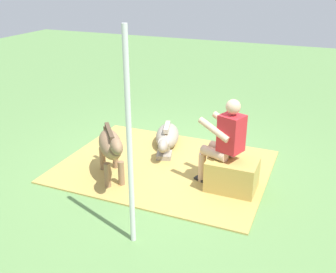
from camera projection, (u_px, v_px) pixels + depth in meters
The scene contains 7 objects.
ground_plane at pixel (165, 165), 6.34m from camera, with size 24.00×24.00×0.00m, color #608C4C.
hay_patch at pixel (164, 166), 6.27m from camera, with size 3.22×2.49×0.02m, color tan.
hay_bale at pixel (232, 175), 5.54m from camera, with size 0.69×0.52×0.47m, color tan.
person_seated at pixel (224, 139), 5.43m from camera, with size 0.72×0.56×1.35m.
pony_standing at pixel (111, 147), 5.65m from camera, with size 0.97×1.14×0.92m.
pony_lying at pixel (167, 138), 6.89m from camera, with size 0.66×1.35×0.42m.
tent_pole_left at pixel (129, 144), 4.10m from camera, with size 0.06×0.06×2.46m, color silver.
Camera 1 is at (-2.22, 5.19, 2.91)m, focal length 41.91 mm.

